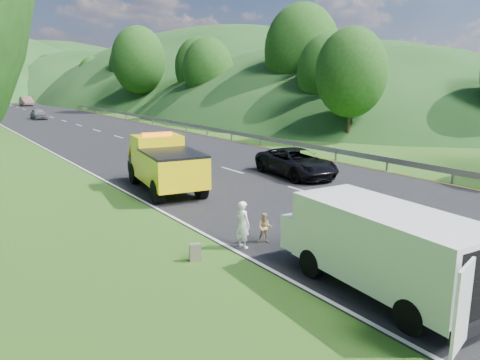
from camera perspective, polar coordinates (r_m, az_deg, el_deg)
ground at (r=17.28m, az=9.34°, el=-5.42°), size 320.00×320.00×0.00m
road_surface at (r=53.99m, az=-19.06°, el=6.33°), size 14.00×200.00×0.02m
guardrail at (r=68.04m, az=-16.05°, el=7.69°), size 0.06×140.00×1.52m
tree_line_right at (r=79.78m, az=-9.10°, el=8.68°), size 14.00×140.00×14.00m
tow_truck at (r=22.07m, az=-9.17°, el=1.97°), size 3.17×6.38×2.62m
white_van at (r=12.08m, az=16.90°, el=-7.62°), size 3.38×6.35×2.19m
woman at (r=14.87m, az=0.34°, el=-8.27°), size 0.46×0.59×1.51m
child at (r=15.28m, az=3.03°, el=-7.70°), size 0.61×0.60×1.00m
worker at (r=13.87m, az=21.00°, el=-10.74°), size 1.31×0.99×1.80m
suitcase at (r=13.85m, az=-5.48°, el=-8.77°), size 0.37×0.29×0.53m
spare_tire at (r=13.72m, az=23.21°, el=-11.20°), size 0.61×0.61×0.20m
passing_suv at (r=25.37m, az=6.82°, el=0.48°), size 2.99×5.49×1.46m
dist_car_a at (r=63.31m, az=-23.30°, el=6.82°), size 1.50×3.72×1.27m
dist_car_b at (r=92.09m, az=-24.55°, el=8.22°), size 1.70×4.88×1.61m
dist_car_c at (r=100.14m, az=-27.17°, el=8.24°), size 2.14×5.26×1.53m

